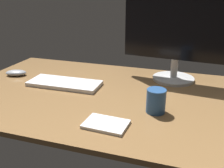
% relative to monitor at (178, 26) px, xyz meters
% --- Properties ---
extents(desk, '(1.40, 0.84, 0.02)m').
position_rel_monitor_xyz_m(desk, '(-0.26, -0.27, -0.29)').
color(desk, olive).
rests_on(desk, ground).
extents(monitor, '(0.53, 0.21, 0.51)m').
position_rel_monitor_xyz_m(monitor, '(0.00, 0.00, 0.00)').
color(monitor, silver).
rests_on(monitor, desk).
extents(keyboard, '(0.35, 0.15, 0.02)m').
position_rel_monitor_xyz_m(keyboard, '(-0.50, -0.24, -0.27)').
color(keyboard, white).
rests_on(keyboard, desk).
extents(computer_mouse, '(0.12, 0.10, 0.03)m').
position_rel_monitor_xyz_m(computer_mouse, '(-0.81, -0.20, -0.26)').
color(computer_mouse, '#999EA5').
rests_on(computer_mouse, desk).
extents(coffee_mug, '(0.07, 0.07, 0.09)m').
position_rel_monitor_xyz_m(coffee_mug, '(-0.03, -0.39, -0.23)').
color(coffee_mug, '#28518C').
rests_on(coffee_mug, desk).
extents(notepad, '(0.16, 0.11, 0.01)m').
position_rel_monitor_xyz_m(notepad, '(-0.17, -0.55, -0.27)').
color(notepad, white).
rests_on(notepad, desk).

